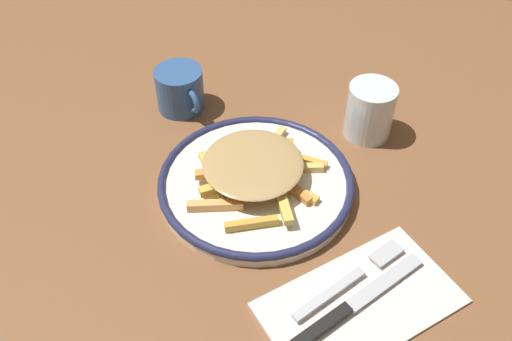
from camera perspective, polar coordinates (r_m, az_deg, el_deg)
name	(u,v)px	position (r m, az deg, el deg)	size (l,w,h in m)	color
ground_plane	(256,189)	(0.81, 0.00, -1.87)	(2.60, 2.60, 0.00)	brown
plate	(256,183)	(0.80, 0.00, -1.27)	(0.28, 0.28, 0.02)	silver
fries_heap	(256,168)	(0.78, -0.03, 0.21)	(0.21, 0.21, 0.03)	gold
napkin	(357,304)	(0.70, 10.24, -13.21)	(0.13, 0.24, 0.01)	silver
fork	(350,279)	(0.71, 9.53, -10.84)	(0.03, 0.18, 0.01)	silver
knife	(346,309)	(0.68, 9.16, -13.75)	(0.03, 0.21, 0.01)	black
water_glass	(370,111)	(0.89, 11.51, 5.95)	(0.07, 0.07, 0.09)	silver
coffee_mug	(180,90)	(0.93, -7.77, 8.13)	(0.10, 0.08, 0.07)	#325891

